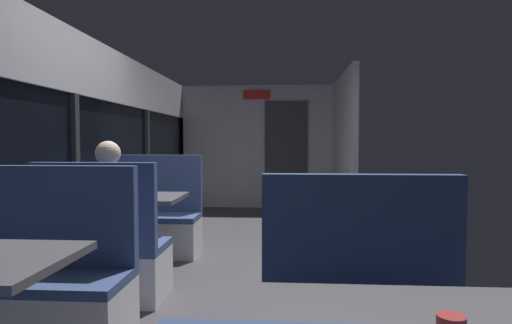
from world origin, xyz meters
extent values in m
cube|color=#423F44|center=(0.00, 0.00, -0.01)|extent=(3.30, 9.20, 0.02)
cube|color=#B2B2B7|center=(-1.45, 0.00, 0.47)|extent=(0.08, 8.40, 0.95)
cube|color=#B2B2B7|center=(-1.45, 0.00, 2.00)|extent=(0.08, 8.40, 0.60)
cube|color=black|center=(-1.46, 0.00, 1.32)|extent=(0.03, 8.40, 0.75)
cube|color=#2D2D30|center=(-1.43, 0.00, 1.32)|extent=(0.06, 0.08, 0.75)
cube|color=#2D2D30|center=(-1.43, 2.10, 1.32)|extent=(0.06, 0.08, 0.75)
cube|color=#2D2D30|center=(-1.43, 4.20, 1.32)|extent=(0.06, 0.08, 0.75)
cube|color=#B2B2B7|center=(0.00, 4.20, 1.15)|extent=(2.90, 0.08, 2.30)
cube|color=#333338|center=(0.55, 4.15, 1.00)|extent=(0.80, 0.04, 2.00)
cube|color=red|center=(0.00, 4.14, 2.12)|extent=(0.50, 0.03, 0.16)
cube|color=#B2B2B7|center=(1.45, 3.00, 1.15)|extent=(0.08, 2.40, 2.30)
cube|color=silver|center=(-0.89, -1.43, 0.20)|extent=(0.95, 0.50, 0.39)
cube|color=#384C7A|center=(-0.89, -1.43, 0.42)|extent=(0.95, 0.50, 0.06)
cube|color=#384C7A|center=(-0.89, -1.22, 0.78)|extent=(0.95, 0.08, 0.65)
cylinder|color=#9E9EA3|center=(-0.89, 0.07, 0.35)|extent=(0.10, 0.10, 0.70)
cube|color=#4C4C51|center=(-0.89, 0.07, 0.72)|extent=(0.90, 0.70, 0.04)
cube|color=silver|center=(-0.89, -0.59, 0.20)|extent=(0.95, 0.50, 0.39)
cube|color=#384C7A|center=(-0.89, -0.59, 0.42)|extent=(0.95, 0.50, 0.06)
cube|color=#384C7A|center=(-0.89, -0.80, 0.78)|extent=(0.95, 0.08, 0.65)
cube|color=silver|center=(-0.89, 0.73, 0.20)|extent=(0.95, 0.50, 0.39)
cube|color=#384C7A|center=(-0.89, 0.73, 0.42)|extent=(0.95, 0.50, 0.06)
cube|color=#384C7A|center=(-0.89, 0.94, 0.78)|extent=(0.95, 0.08, 0.65)
cube|color=#384C7A|center=(0.89, -1.82, 0.78)|extent=(0.95, 0.08, 0.65)
cube|color=#26262D|center=(-0.89, -0.59, 0.23)|extent=(0.30, 0.36, 0.45)
cube|color=#3F598C|center=(-0.89, -0.54, 0.75)|extent=(0.34, 0.22, 0.60)
sphere|color=beige|center=(-0.89, -0.52, 1.16)|extent=(0.20, 0.20, 0.20)
cylinder|color=#3F598C|center=(-1.09, -0.36, 0.77)|extent=(0.07, 0.28, 0.07)
cylinder|color=#3F598C|center=(-0.69, -0.36, 0.77)|extent=(0.07, 0.28, 0.07)
camera|label=1|loc=(0.53, -3.89, 1.26)|focal=30.15mm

